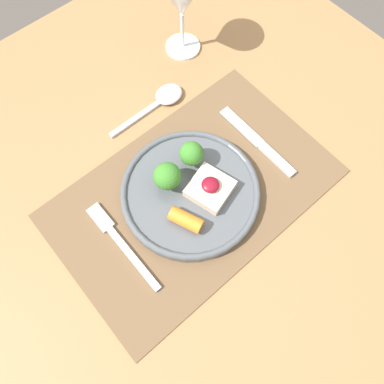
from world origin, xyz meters
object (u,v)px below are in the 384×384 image
(dinner_plate, at_px, (191,192))
(spoon, at_px, (164,98))
(knife, at_px, (262,145))
(fork, at_px, (119,240))

(dinner_plate, height_order, spoon, dinner_plate)
(knife, relative_size, spoon, 1.08)
(dinner_plate, xyz_separation_m, fork, (-0.15, 0.02, -0.01))
(spoon, bearing_deg, dinner_plate, -117.73)
(dinner_plate, bearing_deg, fork, 173.58)
(dinner_plate, bearing_deg, spoon, 64.24)
(fork, height_order, knife, knife)
(dinner_plate, relative_size, fork, 1.31)
(fork, bearing_deg, knife, -7.59)
(dinner_plate, distance_m, fork, 0.15)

